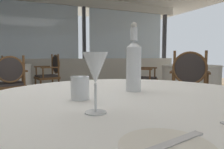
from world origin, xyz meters
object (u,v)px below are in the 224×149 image
side_plate (166,148)px  dining_chair_0_1 (191,72)px  water_tumbler (80,88)px  wine_glass (95,70)px  dining_chair_1_0 (9,80)px  water_bottle (134,64)px  dining_chair_1_1 (51,72)px  dining_chair_0_2 (140,73)px  dining_chair_0_3 (189,80)px

side_plate → dining_chair_0_1: bearing=45.0°
side_plate → water_tumbler: (-0.04, 0.47, 0.04)m
wine_glass → dining_chair_1_0: size_ratio=0.19×
wine_glass → dining_chair_0_1: 4.47m
water_bottle → dining_chair_0_1: size_ratio=0.34×
wine_glass → side_plate: bearing=-81.4°
water_bottle → dining_chair_1_1: 3.93m
wine_glass → dining_chair_0_2: dining_chair_0_2 is taller
dining_chair_0_1 → dining_chair_1_1: 3.25m
wine_glass → dining_chair_1_1: (0.29, 4.20, -0.32)m
water_bottle → dining_chair_0_2: 3.20m
water_tumbler → dining_chair_0_1: bearing=40.2°
dining_chair_0_1 → dining_chair_0_3: dining_chair_0_3 is taller
wine_glass → dining_chair_0_3: size_ratio=0.18×
dining_chair_0_2 → side_plate: bearing=-74.9°
water_bottle → wine_glass: 0.40m
dining_chair_0_1 → dining_chair_0_3: (-1.37, -1.36, 0.03)m
water_bottle → dining_chair_1_0: water_bottle is taller
dining_chair_1_0 → dining_chair_1_1: (0.76, 1.23, 0.01)m
dining_chair_0_1 → dining_chair_1_1: dining_chair_1_1 is taller
side_plate → dining_chair_1_1: 4.48m
dining_chair_0_2 → dining_chair_1_1: 2.04m
wine_glass → dining_chair_1_0: 3.03m
dining_chair_0_3 → dining_chair_1_0: bearing=106.1°
dining_chair_0_1 → dining_chair_1_0: 3.77m
dining_chair_0_3 → dining_chair_1_1: 3.05m
wine_glass → dining_chair_0_2: size_ratio=0.18×
water_tumbler → dining_chair_0_1: dining_chair_0_1 is taller
side_plate → dining_chair_0_2: dining_chair_0_2 is taller
water_bottle → dining_chair_0_3: size_ratio=0.33×
side_plate → wine_glass: size_ratio=0.96×
side_plate → dining_chair_1_1: (0.25, 4.47, -0.20)m
dining_chair_1_0 → dining_chair_0_2: bearing=-102.8°
dining_chair_0_3 → dining_chair_1_0: size_ratio=1.07×
side_plate → dining_chair_0_2: (1.90, 3.27, -0.19)m
wine_glass → dining_chair_1_0: dining_chair_1_0 is taller
wine_glass → dining_chair_1_1: size_ratio=0.18×
side_plate → dining_chair_0_1: dining_chair_0_1 is taller
dining_chair_0_3 → wine_glass: bearing=175.3°
dining_chair_0_3 → dining_chair_1_0: 2.75m
dining_chair_0_1 → dining_chair_0_3: 1.93m
water_bottle → dining_chair_1_1: (0.01, 3.91, -0.32)m
side_plate → dining_chair_1_1: dining_chair_1_1 is taller
side_plate → dining_chair_1_0: size_ratio=0.18×
dining_chair_1_0 → wine_glass: bearing=175.5°
dining_chair_0_3 → dining_chair_1_1: (-1.65, 2.57, -0.02)m
water_bottle → dining_chair_1_1: size_ratio=0.34×
water_tumbler → dining_chair_1_1: bearing=85.9°
dining_chair_0_3 → dining_chair_1_0: dining_chair_0_3 is taller
dining_chair_0_3 → dining_chair_0_1: bearing=0.0°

